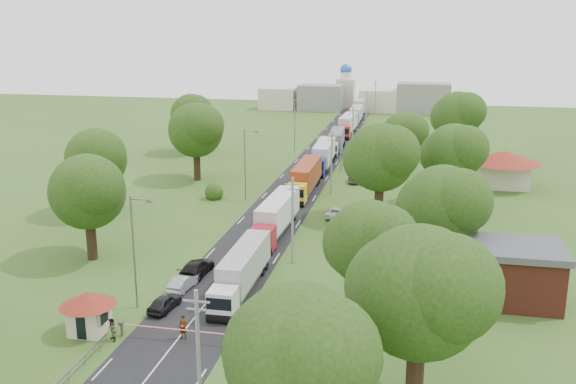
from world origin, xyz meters
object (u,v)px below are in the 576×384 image
(info_sign, at_px, (341,154))
(truck_0, at_px, (242,270))
(car_lane_front, at_px, (164,303))
(pedestrian_near, at_px, (183,328))
(car_lane_mid, at_px, (183,283))
(boom_barrier, at_px, (159,329))
(guard_booth, at_px, (88,307))

(info_sign, bearing_deg, truck_0, -93.26)
(car_lane_front, xyz_separation_m, pedestrian_near, (3.40, -4.50, 0.28))
(truck_0, relative_size, car_lane_front, 3.48)
(car_lane_front, bearing_deg, car_lane_mid, -83.20)
(boom_barrier, xyz_separation_m, truck_0, (3.73, 10.32, 1.11))
(boom_barrier, relative_size, info_sign, 2.25)
(guard_booth, bearing_deg, info_sign, 78.32)
(boom_barrier, height_order, truck_0, truck_0)
(boom_barrier, distance_m, info_sign, 60.39)
(car_lane_front, bearing_deg, truck_0, -128.47)
(boom_barrier, bearing_deg, truck_0, 70.14)
(pedestrian_near, bearing_deg, guard_booth, -172.30)
(car_lane_front, relative_size, pedestrian_near, 2.06)
(info_sign, bearing_deg, car_lane_mid, -99.22)
(truck_0, xyz_separation_m, car_lane_front, (-5.37, -5.32, -1.33))
(guard_booth, xyz_separation_m, pedestrian_near, (7.60, 0.50, -1.22))
(pedestrian_near, bearing_deg, truck_0, 82.61)
(truck_0, relative_size, pedestrian_near, 7.19)
(boom_barrier, height_order, car_lane_front, car_lane_front)
(guard_booth, bearing_deg, car_lane_front, 49.98)
(info_sign, height_order, car_lane_front, info_sign)
(boom_barrier, height_order, pedestrian_near, pedestrian_near)
(truck_0, height_order, car_lane_front, truck_0)
(car_lane_front, height_order, pedestrian_near, pedestrian_near)
(pedestrian_near, bearing_deg, car_lane_front, 131.03)
(truck_0, bearing_deg, car_lane_mid, -171.26)
(car_lane_mid, xyz_separation_m, pedestrian_near, (3.40, -8.99, 0.28))
(boom_barrier, distance_m, pedestrian_near, 1.83)
(pedestrian_near, bearing_deg, info_sign, 89.32)
(guard_booth, bearing_deg, pedestrian_near, 3.77)
(boom_barrier, relative_size, pedestrian_near, 4.89)
(car_lane_mid, distance_m, pedestrian_near, 9.62)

